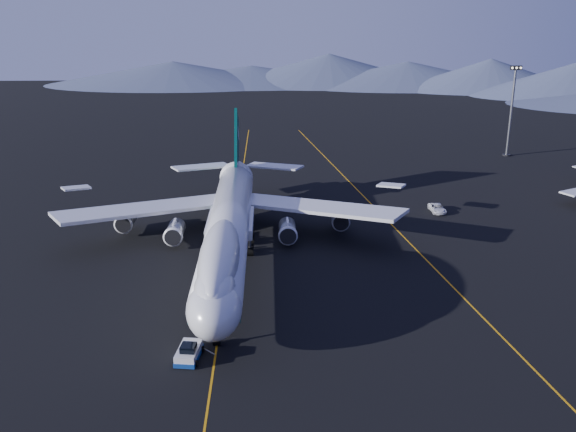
{
  "coord_description": "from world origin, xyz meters",
  "views": [
    {
      "loc": [
        6.5,
        -94.95,
        39.2
      ],
      "look_at": [
        9.49,
        4.22,
        6.0
      ],
      "focal_mm": 40.0,
      "sensor_mm": 36.0,
      "label": 1
    }
  ],
  "objects_px": {
    "boeing_747": "(228,226)",
    "pushback_tug": "(189,353)",
    "floodlight_mast": "(511,111)",
    "service_van": "(437,208)"
  },
  "relations": [
    {
      "from": "boeing_747",
      "to": "pushback_tug",
      "type": "height_order",
      "value": "boeing_747"
    },
    {
      "from": "boeing_747",
      "to": "pushback_tug",
      "type": "xyz_separation_m",
      "value": [
        -3.0,
        -29.53,
        -5.15
      ]
    },
    {
      "from": "pushback_tug",
      "to": "floodlight_mast",
      "type": "xyz_separation_m",
      "value": [
        73.24,
        101.04,
        11.32
      ]
    },
    {
      "from": "pushback_tug",
      "to": "service_van",
      "type": "bearing_deg",
      "value": 58.71
    },
    {
      "from": "boeing_747",
      "to": "floodlight_mast",
      "type": "xyz_separation_m",
      "value": [
        70.24,
        71.5,
        6.18
      ]
    },
    {
      "from": "pushback_tug",
      "to": "service_van",
      "type": "distance_m",
      "value": 68.05
    },
    {
      "from": "boeing_747",
      "to": "pushback_tug",
      "type": "bearing_deg",
      "value": -95.8
    },
    {
      "from": "boeing_747",
      "to": "service_van",
      "type": "distance_m",
      "value": 46.25
    },
    {
      "from": "boeing_747",
      "to": "pushback_tug",
      "type": "relative_size",
      "value": 14.09
    },
    {
      "from": "pushback_tug",
      "to": "service_van",
      "type": "xyz_separation_m",
      "value": [
        42.39,
        53.23,
        0.1
      ]
    }
  ]
}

